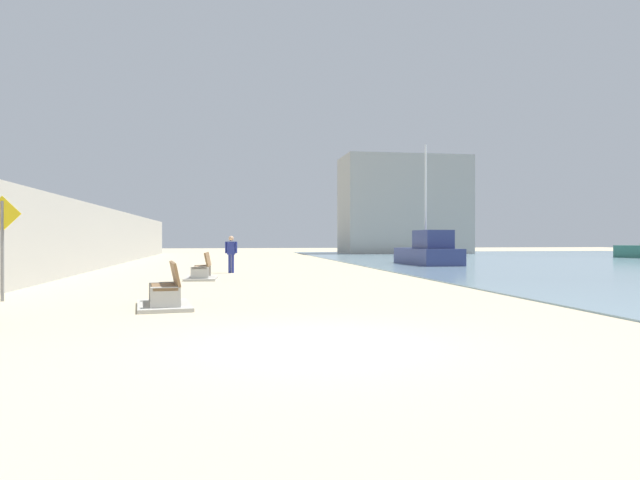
# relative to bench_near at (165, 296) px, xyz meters

# --- Properties ---
(ground_plane) EXTENTS (120.00, 120.00, 0.00)m
(ground_plane) POSITION_rel_bench_near_xyz_m (2.49, 13.19, -0.23)
(ground_plane) COLOR #C6B793
(seawall) EXTENTS (0.80, 64.00, 3.06)m
(seawall) POSITION_rel_bench_near_xyz_m (-5.01, 13.19, 1.29)
(seawall) COLOR #ADAAA3
(seawall) RESTS_ON ground
(bench_near) EXTENTS (1.38, 2.23, 0.98)m
(bench_near) POSITION_rel_bench_near_xyz_m (0.00, 0.00, 0.00)
(bench_near) COLOR #ADAAA3
(bench_near) RESTS_ON ground
(bench_far) EXTENTS (1.20, 2.15, 0.98)m
(bench_far) POSITION_rel_bench_near_xyz_m (0.48, 8.46, 0.00)
(bench_far) COLOR #ADAAA3
(bench_far) RESTS_ON ground
(person_walking) EXTENTS (0.52, 0.24, 1.59)m
(person_walking) POSITION_rel_bench_near_xyz_m (1.58, 12.18, 0.68)
(person_walking) COLOR navy
(person_walking) RESTS_ON ground
(boat_distant) EXTENTS (2.33, 5.26, 6.69)m
(boat_distant) POSITION_rel_bench_near_xyz_m (12.45, 17.61, 0.51)
(boat_distant) COLOR navy
(boat_distant) RESTS_ON water_bay
(pedestrian_sign) EXTENTS (0.85, 0.08, 2.49)m
(pedestrian_sign) POSITION_rel_bench_near_xyz_m (-3.91, 1.86, 1.32)
(pedestrian_sign) COLOR slate
(pedestrian_sign) RESTS_ON ground
(harbor_building) EXTENTS (12.00, 6.00, 9.35)m
(harbor_building) POSITION_rel_bench_near_xyz_m (18.60, 41.19, 4.44)
(harbor_building) COLOR #9E9E99
(harbor_building) RESTS_ON ground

